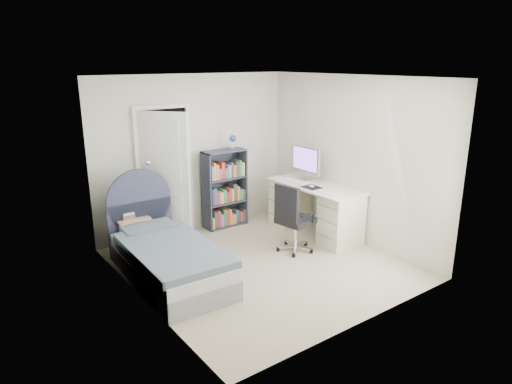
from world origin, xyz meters
TOP-DOWN VIEW (x-y plane):
  - room_shell at (0.00, 0.00)m, footprint 3.50×3.70m
  - door at (-0.65, 1.57)m, footprint 0.92×0.68m
  - bed at (-1.21, 0.41)m, footprint 1.03×2.06m
  - nightstand at (-1.30, 1.39)m, footprint 0.45×0.45m
  - floor_lamp at (-0.99, 1.47)m, footprint 0.19×0.19m
  - bookcase at (0.42, 1.57)m, footprint 0.72×0.31m
  - desk at (1.37, 0.43)m, footprint 0.66×1.66m
  - office_chair at (0.60, 0.07)m, footprint 0.55×0.56m

SIDE VIEW (x-z plane):
  - bed at x=-1.21m, z-range -0.34..0.91m
  - nightstand at x=-1.30m, z-range 0.11..0.75m
  - desk at x=1.37m, z-range -0.24..1.12m
  - floor_lamp at x=-0.99m, z-range -0.12..1.21m
  - office_chair at x=0.60m, z-range 0.05..1.08m
  - bookcase at x=0.42m, z-range -0.18..1.36m
  - door at x=-0.65m, z-range 0.00..2.06m
  - room_shell at x=0.00m, z-range -0.05..2.55m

